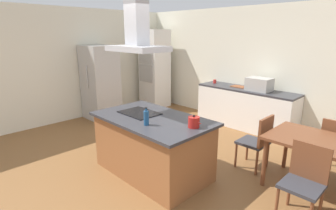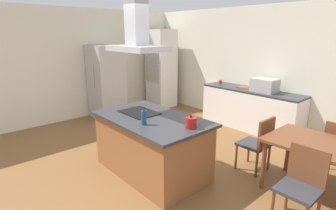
# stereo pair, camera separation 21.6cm
# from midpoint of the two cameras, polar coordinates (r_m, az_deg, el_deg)

# --- Properties ---
(ground) EXTENTS (16.00, 16.00, 0.00)m
(ground) POSITION_cam_midpoint_polar(r_m,az_deg,el_deg) (5.27, 10.81, -8.57)
(ground) COLOR brown
(wall_back) EXTENTS (7.20, 0.10, 2.70)m
(wall_back) POSITION_cam_midpoint_polar(r_m,az_deg,el_deg) (6.36, 21.26, 7.45)
(wall_back) COLOR silver
(wall_back) RESTS_ON ground
(wall_left) EXTENTS (0.10, 8.80, 2.70)m
(wall_left) POSITION_cam_midpoint_polar(r_m,az_deg,el_deg) (7.22, -13.67, 8.88)
(wall_left) COLOR silver
(wall_left) RESTS_ON ground
(kitchen_island) EXTENTS (1.81, 1.07, 0.90)m
(kitchen_island) POSITION_cam_midpoint_polar(r_m,az_deg,el_deg) (4.09, -2.06, -8.62)
(kitchen_island) COLOR #995B33
(kitchen_island) RESTS_ON ground
(cooktop) EXTENTS (0.60, 0.44, 0.01)m
(cooktop) POSITION_cam_midpoint_polar(r_m,az_deg,el_deg) (4.15, -4.76, -1.60)
(cooktop) COLOR black
(cooktop) RESTS_ON kitchen_island
(tea_kettle) EXTENTS (0.21, 0.15, 0.17)m
(tea_kettle) POSITION_cam_midpoint_polar(r_m,az_deg,el_deg) (3.49, 6.75, -3.79)
(tea_kettle) COLOR #B21E19
(tea_kettle) RESTS_ON kitchen_island
(olive_oil_bottle) EXTENTS (0.07, 0.07, 0.25)m
(olive_oil_bottle) POSITION_cam_midpoint_polar(r_m,az_deg,el_deg) (3.59, -3.54, -2.66)
(olive_oil_bottle) COLOR navy
(olive_oil_bottle) RESTS_ON kitchen_island
(back_counter) EXTENTS (2.25, 0.62, 0.90)m
(back_counter) POSITION_cam_midpoint_polar(r_m,az_deg,el_deg) (6.25, 18.32, -0.87)
(back_counter) COLOR white
(back_counter) RESTS_ON ground
(countertop_microwave) EXTENTS (0.50, 0.38, 0.28)m
(countertop_microwave) POSITION_cam_midpoint_polar(r_m,az_deg,el_deg) (5.98, 21.14, 4.00)
(countertop_microwave) COLOR #B2AFAA
(countertop_microwave) RESTS_ON back_counter
(coffee_mug_red) EXTENTS (0.08, 0.08, 0.09)m
(coffee_mug_red) POSITION_cam_midpoint_polar(r_m,az_deg,el_deg) (6.65, 12.17, 4.91)
(coffee_mug_red) COLOR red
(coffee_mug_red) RESTS_ON back_counter
(cutting_board) EXTENTS (0.34, 0.24, 0.02)m
(cutting_board) POSITION_cam_midpoint_polar(r_m,az_deg,el_deg) (6.30, 17.15, 3.66)
(cutting_board) COLOR brown
(cutting_board) RESTS_ON back_counter
(wall_oven_stack) EXTENTS (0.70, 0.66, 2.20)m
(wall_oven_stack) POSITION_cam_midpoint_polar(r_m,az_deg,el_deg) (7.72, -0.67, 7.84)
(wall_oven_stack) COLOR white
(wall_oven_stack) RESTS_ON ground
(refrigerator) EXTENTS (0.80, 0.73, 1.82)m
(refrigerator) POSITION_cam_midpoint_polar(r_m,az_deg,el_deg) (6.82, -12.29, 4.87)
(refrigerator) COLOR #B2AFAA
(refrigerator) RESTS_ON ground
(dining_table) EXTENTS (1.40, 0.90, 0.75)m
(dining_table) POSITION_cam_midpoint_polar(r_m,az_deg,el_deg) (3.99, 32.34, -8.42)
(dining_table) COLOR brown
(dining_table) RESTS_ON ground
(chair_facing_island) EXTENTS (0.42, 0.42, 0.89)m
(chair_facing_island) POSITION_cam_midpoint_polar(r_m,az_deg,el_deg) (3.47, 28.67, -14.25)
(chair_facing_island) COLOR #333338
(chair_facing_island) RESTS_ON ground
(chair_at_left_end) EXTENTS (0.42, 0.42, 0.89)m
(chair_at_left_end) POSITION_cam_midpoint_polar(r_m,az_deg,el_deg) (4.34, 20.44, -7.35)
(chair_at_left_end) COLOR #333338
(chair_at_left_end) RESTS_ON ground
(range_hood) EXTENTS (0.90, 0.55, 0.78)m
(range_hood) POSITION_cam_midpoint_polar(r_m,az_deg,el_deg) (3.97, -5.16, 15.14)
(range_hood) COLOR #ADADB2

